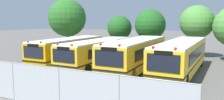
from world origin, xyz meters
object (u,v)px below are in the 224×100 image
school_bus_3 (182,56)px  tree_2 (151,25)px  tree_3 (197,23)px  school_bus_2 (136,53)px  tree_0 (67,18)px  school_bus_0 (69,49)px  tree_1 (119,27)px  school_bus_1 (99,52)px

school_bus_3 → tree_2: (-5.30, 9.16, 2.24)m
tree_2 → tree_3: 5.44m
school_bus_2 → tree_0: (-12.64, 7.01, 3.23)m
school_bus_0 → school_bus_3: bearing=179.7°
school_bus_2 → tree_3: bearing=-112.4°
school_bus_0 → tree_2: size_ratio=1.77×
tree_1 → tree_3: size_ratio=0.82×
school_bus_1 → tree_0: tree_0 is taller
school_bus_1 → school_bus_3: 7.43m
school_bus_2 → tree_2: tree_2 is taller
school_bus_0 → school_bus_2: school_bus_2 is taller
tree_2 → school_bus_3: bearing=-60.0°
school_bus_0 → tree_3: bearing=-140.6°
school_bus_2 → tree_1: bearing=-58.3°
tree_0 → tree_1: size_ratio=1.46×
tree_0 → tree_2: (11.09, 2.46, -0.99)m
school_bus_1 → tree_3: tree_3 is taller
school_bus_0 → school_bus_2: 7.22m
school_bus_2 → tree_3: tree_3 is taller
school_bus_2 → tree_0: 14.82m
tree_1 → school_bus_2: bearing=-57.7°
school_bus_1 → tree_1: (-2.19, 9.41, 2.05)m
school_bus_0 → tree_2: bearing=-122.7°
school_bus_3 → tree_0: bearing=-20.6°
school_bus_0 → tree_1: 9.53m
school_bus_1 → tree_0: size_ratio=1.44×
school_bus_3 → tree_1: (-9.60, 8.96, 1.97)m
school_bus_2 → tree_2: 9.86m
tree_2 → tree_3: bearing=2.4°
tree_0 → school_bus_1: bearing=-38.6°
tree_1 → school_bus_1: bearing=-76.9°
tree_0 → tree_1: bearing=18.4°
school_bus_2 → school_bus_1: bearing=1.6°
school_bus_3 → tree_0: size_ratio=1.62×
tree_2 → school_bus_0: bearing=-121.0°
tree_2 → tree_3: (5.43, 0.23, 0.35)m
school_bus_1 → tree_3: 12.69m
tree_0 → tree_3: 16.75m
school_bus_0 → school_bus_2: (7.22, -0.06, 0.08)m
school_bus_1 → tree_2: size_ratio=1.83×
school_bus_1 → tree_2: bearing=-101.9°
school_bus_1 → tree_3: (7.54, 9.85, 2.67)m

